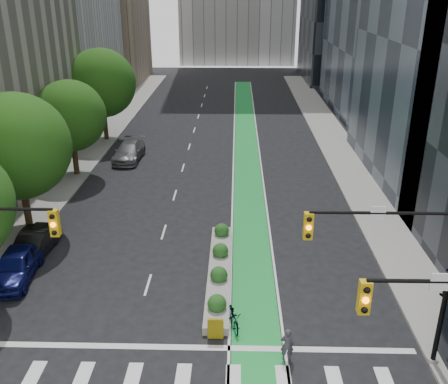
# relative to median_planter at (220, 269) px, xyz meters

# --- Properties ---
(ground) EXTENTS (160.00, 160.00, 0.00)m
(ground) POSITION_rel_median_planter_xyz_m (-1.20, -7.04, -0.37)
(ground) COLOR black
(ground) RESTS_ON ground
(sidewalk_left) EXTENTS (3.60, 90.00, 0.15)m
(sidewalk_left) POSITION_rel_median_planter_xyz_m (-13.00, 17.96, -0.30)
(sidewalk_left) COLOR gray
(sidewalk_left) RESTS_ON ground
(sidewalk_right) EXTENTS (3.60, 90.00, 0.15)m
(sidewalk_right) POSITION_rel_median_planter_xyz_m (10.60, 17.96, -0.30)
(sidewalk_right) COLOR gray
(sidewalk_right) RESTS_ON ground
(bike_lane_paint) EXTENTS (2.20, 70.00, 0.01)m
(bike_lane_paint) POSITION_rel_median_planter_xyz_m (1.80, 22.96, -0.37)
(bike_lane_paint) COLOR green
(bike_lane_paint) RESTS_ON ground
(tree_mid) EXTENTS (6.40, 6.40, 8.78)m
(tree_mid) POSITION_rel_median_planter_xyz_m (-12.20, 4.96, 5.20)
(tree_mid) COLOR black
(tree_mid) RESTS_ON ground
(tree_midfar) EXTENTS (5.60, 5.60, 7.76)m
(tree_midfar) POSITION_rel_median_planter_xyz_m (-12.20, 14.96, 4.57)
(tree_midfar) COLOR black
(tree_midfar) RESTS_ON ground
(tree_far) EXTENTS (6.60, 6.60, 9.00)m
(tree_far) POSITION_rel_median_planter_xyz_m (-12.20, 24.96, 5.32)
(tree_far) COLOR black
(tree_far) RESTS_ON ground
(signal_right) EXTENTS (5.82, 0.51, 7.20)m
(signal_right) POSITION_rel_median_planter_xyz_m (7.47, -6.57, 4.43)
(signal_right) COLOR black
(signal_right) RESTS_ON ground
(median_planter) EXTENTS (1.20, 10.26, 1.10)m
(median_planter) POSITION_rel_median_planter_xyz_m (0.00, 0.00, 0.00)
(median_planter) COLOR gray
(median_planter) RESTS_ON ground
(bicycle) EXTENTS (1.04, 1.99, 1.00)m
(bicycle) POSITION_rel_median_planter_xyz_m (0.80, -4.29, 0.13)
(bicycle) COLOR gray
(bicycle) RESTS_ON ground
(cyclist) EXTENTS (0.56, 0.37, 1.53)m
(cyclist) POSITION_rel_median_planter_xyz_m (3.00, -6.46, 0.39)
(cyclist) COLOR #39343E
(cyclist) RESTS_ON ground
(parked_car_left_near) EXTENTS (2.27, 4.89, 1.62)m
(parked_car_left_near) POSITION_rel_median_planter_xyz_m (-10.70, -0.59, 0.44)
(parked_car_left_near) COLOR #0C104C
(parked_car_left_near) RESTS_ON ground
(parked_car_left_mid) EXTENTS (1.79, 4.55, 1.47)m
(parked_car_left_mid) POSITION_rel_median_planter_xyz_m (-10.70, 1.86, 0.37)
(parked_car_left_mid) COLOR black
(parked_car_left_mid) RESTS_ON ground
(parked_car_left_far) EXTENTS (2.33, 5.37, 1.54)m
(parked_car_left_far) POSITION_rel_median_planter_xyz_m (-8.68, 18.94, 0.40)
(parked_car_left_far) COLOR #5D6062
(parked_car_left_far) RESTS_ON ground
(pedestrian_far) EXTENTS (0.98, 0.65, 1.55)m
(pedestrian_far) POSITION_rel_median_planter_xyz_m (11.24, -1.86, 0.55)
(pedestrian_far) COLOR gray
(pedestrian_far) RESTS_ON sidewalk_right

